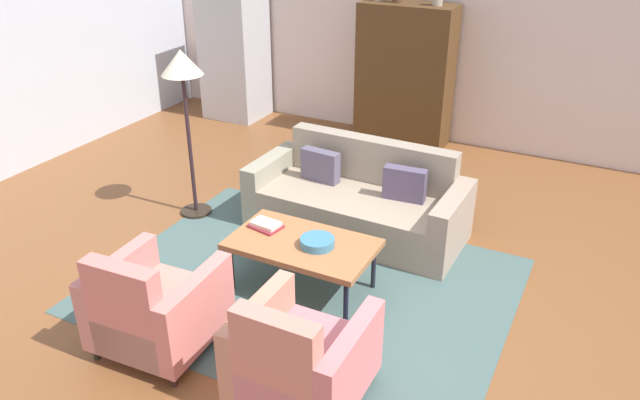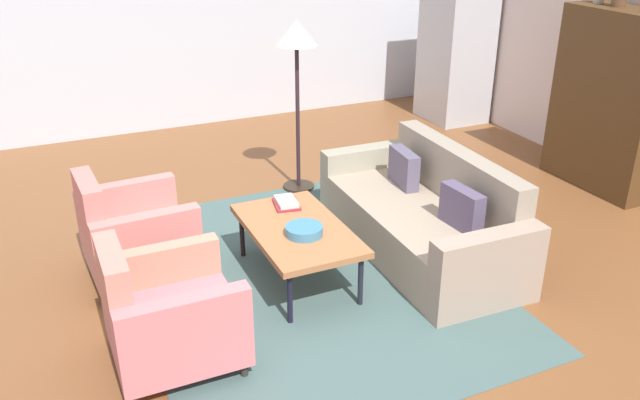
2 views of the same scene
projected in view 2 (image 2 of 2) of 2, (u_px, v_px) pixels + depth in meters
The scene contains 12 objects.
ground_plane at pixel (292, 297), 5.00m from camera, with size 10.73×10.73×0.00m, color brown.
wall_left at pixel (153, 19), 8.12m from camera, with size 0.12×8.23×2.80m, color silver.
area_rug at pixel (304, 276), 5.27m from camera, with size 3.40×2.60×0.01m, color #455F5C.
couch at pixel (427, 219), 5.58m from camera, with size 2.12×0.96×0.86m.
coffee_table at pixel (297, 231), 5.08m from camera, with size 1.20×0.70×0.46m.
armchair_left at pixel (131, 236), 5.17m from camera, with size 0.84×0.84×0.88m.
armchair_right at pixel (164, 317), 4.18m from camera, with size 0.80×0.80×0.88m.
fruit_bowl at pixel (304, 230), 4.93m from camera, with size 0.28×0.28×0.07m, color teal.
book_stack at pixel (286, 203), 5.41m from camera, with size 0.30×0.24×0.05m.
cabinet at pixel (613, 101), 6.61m from camera, with size 1.20×0.51×1.80m.
refrigerator at pixel (456, 51), 8.68m from camera, with size 0.80×0.73×1.85m.
floor_lamp at pixel (297, 49), 6.29m from camera, with size 0.40×0.40×1.72m.
Camera 2 is at (3.94, -1.56, 2.76)m, focal length 37.08 mm.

